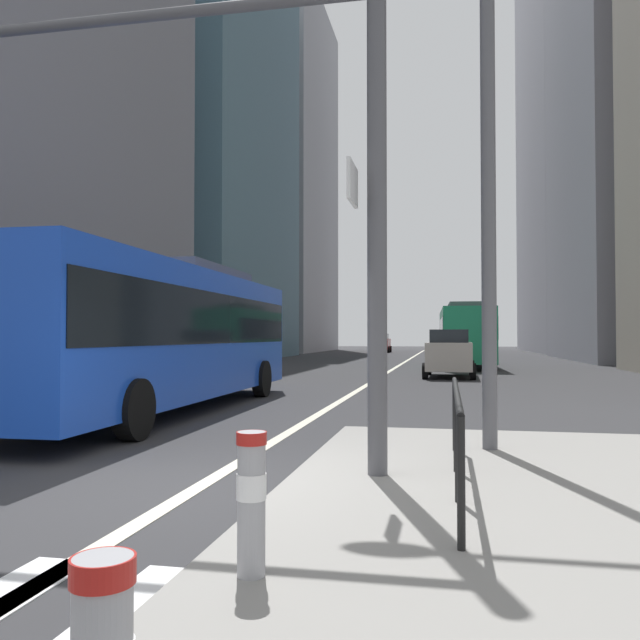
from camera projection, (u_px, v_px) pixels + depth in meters
name	position (u px, v px, depth m)	size (l,w,h in m)	color
ground_plane	(381.00, 376.00, 26.73)	(160.00, 160.00, 0.00)	#303033
lane_centre_line	(399.00, 365.00, 36.54)	(0.20, 80.00, 0.01)	beige
office_tower_left_mid	(195.00, 133.00, 48.48)	(11.64, 19.91, 34.19)	slate
office_tower_left_far	(277.00, 178.00, 72.07)	(10.55, 19.86, 38.94)	#9E9EA3
office_tower_right_far	(581.00, 119.00, 69.00)	(11.07, 24.72, 50.16)	gray
city_bus_blue_oncoming	(164.00, 329.00, 14.26)	(2.82, 11.87, 3.40)	blue
city_bus_red_receding	(464.00, 333.00, 35.05)	(2.91, 10.92, 3.40)	#198456
car_oncoming_mid	(381.00, 343.00, 66.43)	(2.08, 4.33, 1.94)	maroon
car_receding_near	(449.00, 353.00, 26.20)	(2.11, 4.34, 1.94)	#B2A899
traffic_signal_gantry	(187.00, 129.00, 7.59)	(6.69, 0.65, 6.00)	#515156
street_lamp_post	(488.00, 74.00, 8.79)	(5.50, 0.32, 8.00)	#56565B
bollard_left	(251.00, 496.00, 4.09)	(0.20, 0.20, 0.91)	#99999E
pedestrian_railing	(457.00, 415.00, 6.57)	(0.06, 4.11, 0.98)	black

